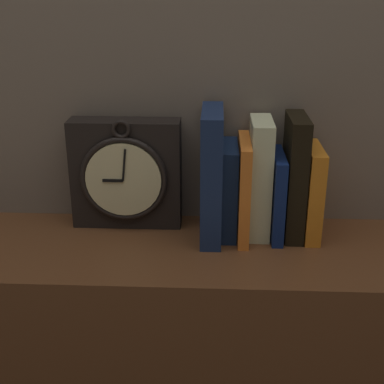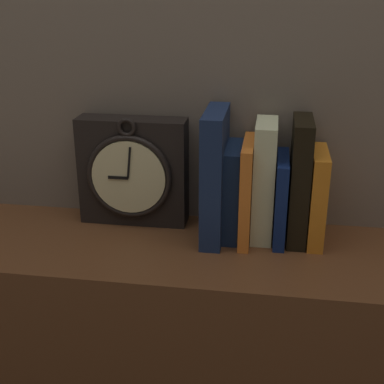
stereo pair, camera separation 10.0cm
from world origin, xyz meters
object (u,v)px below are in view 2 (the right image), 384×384
(book_slot0_navy, at_px, (215,176))
(book_slot4_navy, at_px, (281,198))
(book_slot2_orange, at_px, (247,191))
(book_slot6_orange, at_px, (317,197))
(book_slot5_black, at_px, (299,181))
(book_slot1_navy, at_px, (233,191))
(book_slot3_cream, at_px, (264,180))
(clock, at_px, (133,172))

(book_slot0_navy, bearing_deg, book_slot4_navy, 4.45)
(book_slot2_orange, xyz_separation_m, book_slot6_orange, (0.14, 0.01, -0.01))
(book_slot2_orange, relative_size, book_slot5_black, 0.82)
(book_slot0_navy, bearing_deg, book_slot5_black, 5.21)
(book_slot4_navy, bearing_deg, book_slot1_navy, 177.39)
(book_slot3_cream, height_order, book_slot6_orange, book_slot3_cream)
(book_slot1_navy, xyz_separation_m, book_slot2_orange, (0.03, -0.01, 0.01))
(book_slot3_cream, distance_m, book_slot5_black, 0.07)
(clock, bearing_deg, book_slot5_black, -4.54)
(clock, xyz_separation_m, book_slot2_orange, (0.24, -0.04, -0.01))
(book_slot1_navy, relative_size, book_slot4_navy, 1.09)
(book_slot0_navy, relative_size, book_slot2_orange, 1.29)
(book_slot0_navy, distance_m, book_slot6_orange, 0.20)
(book_slot2_orange, height_order, book_slot3_cream, book_slot3_cream)
(book_slot5_black, bearing_deg, book_slot4_navy, -171.85)
(book_slot2_orange, relative_size, book_slot4_navy, 1.17)
(clock, height_order, book_slot0_navy, book_slot0_navy)
(book_slot5_black, distance_m, book_slot6_orange, 0.05)
(clock, distance_m, book_slot2_orange, 0.24)
(book_slot0_navy, xyz_separation_m, book_slot5_black, (0.16, 0.01, -0.01))
(clock, distance_m, book_slot1_navy, 0.22)
(book_slot4_navy, bearing_deg, book_slot3_cream, 166.03)
(book_slot3_cream, bearing_deg, clock, 175.13)
(book_slot3_cream, xyz_separation_m, book_slot5_black, (0.07, -0.00, 0.00))
(clock, bearing_deg, book_slot0_navy, -13.36)
(book_slot0_navy, xyz_separation_m, book_slot2_orange, (0.06, 0.00, -0.03))
(book_slot3_cream, bearing_deg, book_slot1_navy, -175.92)
(book_slot1_navy, xyz_separation_m, book_slot4_navy, (0.09, -0.00, -0.01))
(book_slot5_black, bearing_deg, clock, 175.46)
(clock, distance_m, book_slot5_black, 0.34)
(book_slot1_navy, height_order, book_slot3_cream, book_slot3_cream)
(book_slot1_navy, relative_size, book_slot6_orange, 1.01)
(book_slot1_navy, distance_m, book_slot4_navy, 0.10)
(clock, relative_size, book_slot0_navy, 0.91)
(book_slot2_orange, xyz_separation_m, book_slot4_navy, (0.07, 0.01, -0.01))
(book_slot1_navy, distance_m, book_slot3_cream, 0.07)
(book_slot0_navy, distance_m, book_slot4_navy, 0.14)
(book_slot1_navy, relative_size, book_slot2_orange, 0.93)
(book_slot2_orange, distance_m, book_slot4_navy, 0.07)
(clock, xyz_separation_m, book_slot1_navy, (0.21, -0.03, -0.02))
(book_slot1_navy, xyz_separation_m, book_slot3_cream, (0.06, 0.00, 0.02))
(book_slot3_cream, relative_size, book_slot6_orange, 1.28)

